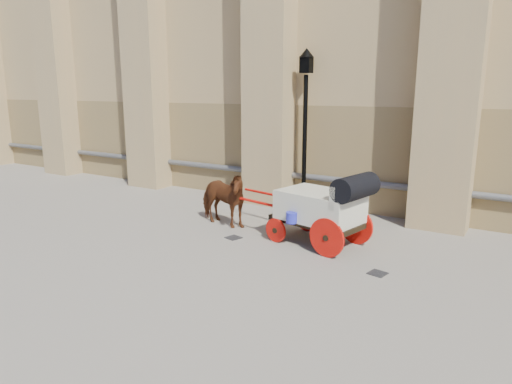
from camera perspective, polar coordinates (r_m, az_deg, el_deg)
The scene contains 6 objects.
ground at distance 10.81m, azimuth -3.45°, elevation -5.98°, with size 90.00×90.00×0.00m, color #6D665A.
horse at distance 11.75m, azimuth -4.33°, elevation -0.78°, with size 0.78×1.72×1.45m, color #5C2C16.
carriage at distance 10.28m, azimuth 8.55°, elevation -1.69°, with size 4.05×1.82×1.72m.
street_lamp at distance 13.34m, azimuth 6.14°, elevation 8.30°, with size 0.43×0.43×4.58m.
drain_grate_near at distance 10.93m, azimuth -2.85°, elevation -5.72°, with size 0.32×0.32×0.01m, color black.
drain_grate_far at distance 9.19m, azimuth 14.95°, elevation -9.79°, with size 0.32×0.32×0.01m, color black.
Camera 1 is at (5.90, -8.37, 3.46)m, focal length 32.00 mm.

